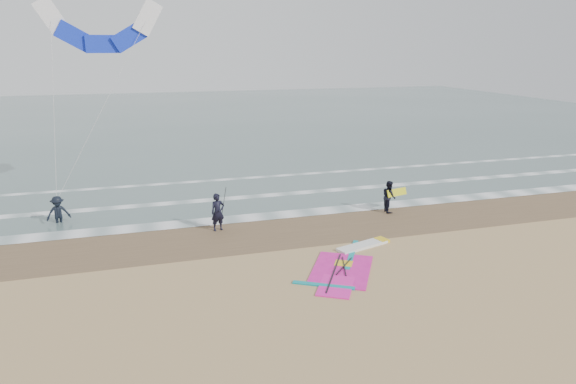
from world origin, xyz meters
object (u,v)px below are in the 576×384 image
object	(u,v)px
windsurf_rig	(349,263)
person_standing	(218,212)
person_wading	(57,207)
surf_kite	(102,31)
person_walking	(389,196)

from	to	relation	value
windsurf_rig	person_standing	world-z (taller)	person_standing
person_wading	surf_kite	xyz separation A→B (m)	(2.75, 2.73, 8.53)
person_standing	surf_kite	distance (m)	11.46
windsurf_rig	person_wading	bearing A→B (deg)	143.99
person_standing	surf_kite	size ratio (longest dim) A/B	0.19
windsurf_rig	person_standing	bearing A→B (deg)	129.47
person_wading	windsurf_rig	bearing A→B (deg)	-50.19
person_standing	person_walking	distance (m)	9.29
windsurf_rig	person_wading	world-z (taller)	person_wading
windsurf_rig	person_standing	xyz separation A→B (m)	(-4.53, 5.50, 0.89)
person_standing	person_walking	xyz separation A→B (m)	(9.28, 0.30, -0.06)
surf_kite	person_standing	bearing A→B (deg)	-51.35
windsurf_rig	person_walking	distance (m)	7.54
person_wading	person_standing	bearing A→B (deg)	-37.68
person_walking	surf_kite	world-z (taller)	surf_kite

